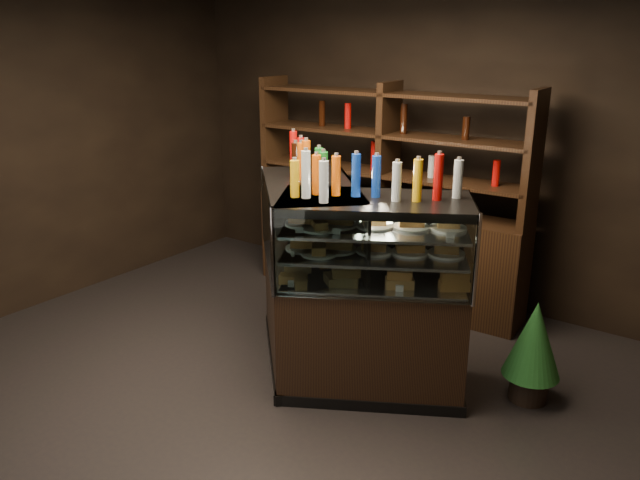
# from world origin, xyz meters

# --- Properties ---
(ground) EXTENTS (5.00, 5.00, 0.00)m
(ground) POSITION_xyz_m (0.00, 0.00, 0.00)
(ground) COLOR black
(ground) RESTS_ON ground
(room_shell) EXTENTS (5.02, 5.02, 3.01)m
(room_shell) POSITION_xyz_m (0.00, 0.00, 1.94)
(room_shell) COLOR black
(room_shell) RESTS_ON ground
(display_case) EXTENTS (1.97, 1.37, 1.39)m
(display_case) POSITION_xyz_m (0.45, 0.66, 0.47)
(display_case) COLOR black
(display_case) RESTS_ON ground
(food_display) EXTENTS (1.63, 0.96, 0.43)m
(food_display) POSITION_xyz_m (0.45, 0.65, 1.08)
(food_display) COLOR #C09645
(food_display) RESTS_ON display_case
(bottles_top) EXTENTS (1.46, 0.82, 0.30)m
(bottles_top) POSITION_xyz_m (0.45, 0.66, 1.52)
(bottles_top) COLOR #D8590A
(bottles_top) RESTS_ON display_case
(potted_conifer) EXTENTS (0.38, 0.38, 0.82)m
(potted_conifer) POSITION_xyz_m (1.70, 1.12, 0.47)
(potted_conifer) COLOR black
(potted_conifer) RESTS_ON ground
(back_shelving) EXTENTS (2.60, 0.52, 2.00)m
(back_shelving) POSITION_xyz_m (0.01, 2.05, 0.60)
(back_shelving) COLOR black
(back_shelving) RESTS_ON ground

